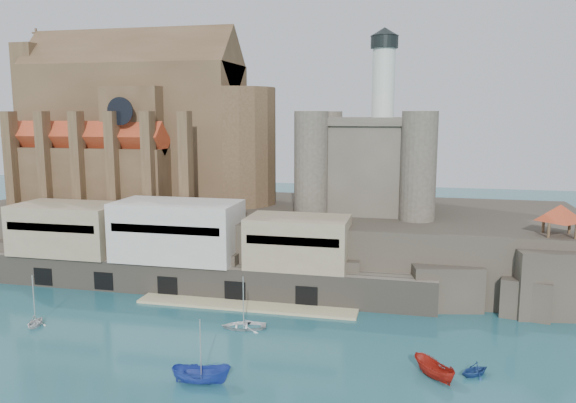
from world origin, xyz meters
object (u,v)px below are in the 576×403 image
Objects in this scene: church at (144,133)px; pavilion at (560,215)px; boat_2 at (201,383)px; castle_keep at (369,159)px.

pavilion is (66.13, -15.85, -9.40)m from church.
boat_2 is at bearing -141.91° from pavilion.
pavilion is (25.92, -15.08, -5.59)m from castle_keep.
boat_2 is at bearing -58.09° from church.
castle_keep is 4.58× the size of pavilion.
church reaches higher than castle_keep.
castle_keep is at bearing -22.88° from boat_2.
church is 7.34× the size of pavilion.
castle_keep is 49.75m from boat_2.
church is at bearing 166.52° from pavilion.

